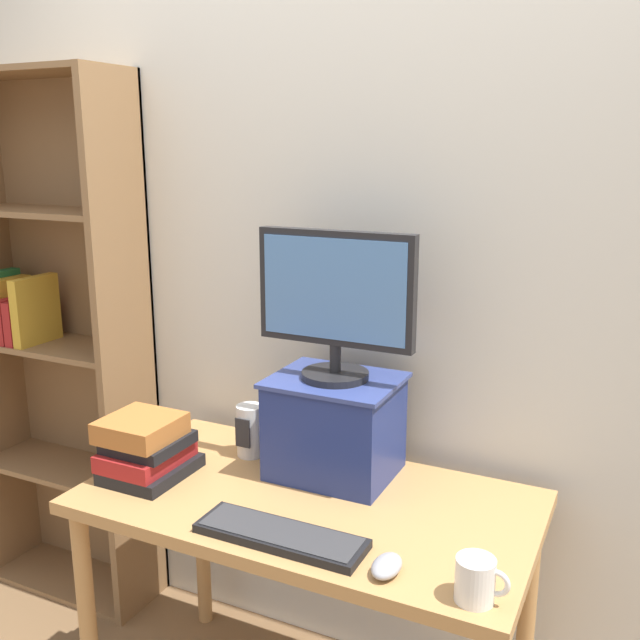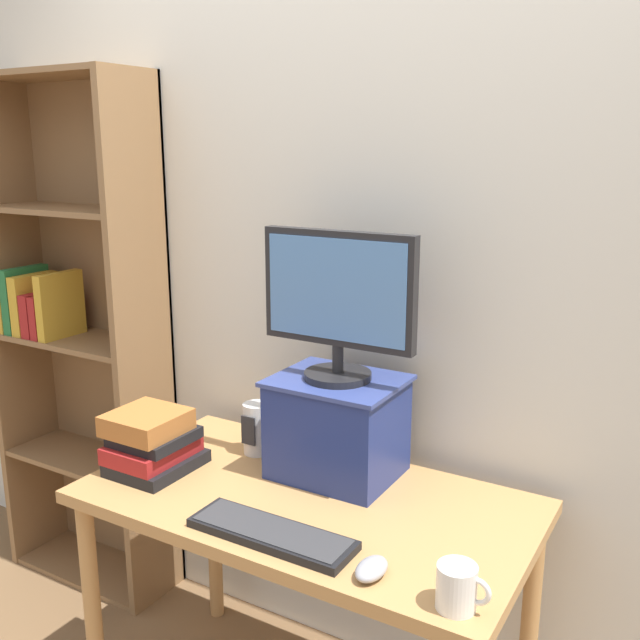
% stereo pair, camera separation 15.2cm
% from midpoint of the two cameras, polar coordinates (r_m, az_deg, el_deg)
% --- Properties ---
extents(back_wall, '(7.00, 0.08, 2.60)m').
position_cam_midpoint_polar(back_wall, '(2.20, 6.69, 3.47)').
color(back_wall, silver).
rests_on(back_wall, ground_plane).
extents(desk, '(1.23, 0.66, 0.76)m').
position_cam_midpoint_polar(desk, '(2.05, 1.06, -16.21)').
color(desk, '#B7844C').
rests_on(desk, ground_plane).
extents(bookshelf_unit, '(0.70, 0.28, 1.94)m').
position_cam_midpoint_polar(bookshelf_unit, '(2.84, -17.25, -1.18)').
color(bookshelf_unit, olive).
rests_on(bookshelf_unit, ground_plane).
extents(riser_box, '(0.36, 0.30, 0.29)m').
position_cam_midpoint_polar(riser_box, '(2.07, 3.52, -8.40)').
color(riser_box, navy).
rests_on(riser_box, desk).
extents(computer_monitor, '(0.46, 0.19, 0.42)m').
position_cam_midpoint_polar(computer_monitor, '(1.96, 3.66, 1.62)').
color(computer_monitor, black).
rests_on(computer_monitor, riser_box).
extents(keyboard, '(0.43, 0.13, 0.02)m').
position_cam_midpoint_polar(keyboard, '(1.81, -1.41, -16.75)').
color(keyboard, black).
rests_on(keyboard, desk).
extents(computer_mouse, '(0.06, 0.10, 0.04)m').
position_cam_midpoint_polar(computer_mouse, '(1.69, 6.87, -19.21)').
color(computer_mouse, '#99999E').
rests_on(computer_mouse, desk).
extents(book_stack, '(0.22, 0.25, 0.18)m').
position_cam_midpoint_polar(book_stack, '(2.16, -11.32, -9.60)').
color(book_stack, black).
rests_on(book_stack, desk).
extents(coffee_mug, '(0.12, 0.08, 0.10)m').
position_cam_midpoint_polar(coffee_mug, '(1.61, 13.82, -20.12)').
color(coffee_mug, white).
rests_on(coffee_mug, desk).
extents(desk_speaker, '(0.08, 0.09, 0.16)m').
position_cam_midpoint_polar(desk_speaker, '(2.23, -3.15, -8.69)').
color(desk_speaker, silver).
rests_on(desk_speaker, desk).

